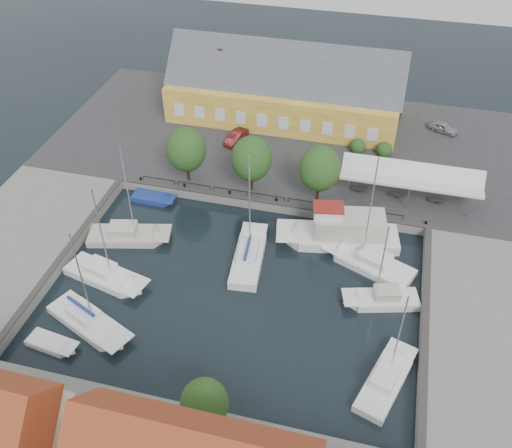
% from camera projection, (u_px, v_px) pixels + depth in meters
% --- Properties ---
extents(ground, '(140.00, 140.00, 0.00)m').
position_uv_depth(ground, '(240.00, 278.00, 51.63)').
color(ground, black).
rests_on(ground, ground).
extents(north_quay, '(56.00, 26.00, 1.00)m').
position_uv_depth(north_quay, '(291.00, 142.00, 68.40)').
color(north_quay, '#2D2D30').
rests_on(north_quay, ground).
extents(west_quay, '(12.00, 24.00, 1.00)m').
position_uv_depth(west_quay, '(10.00, 248.00, 53.97)').
color(west_quay, slate).
rests_on(west_quay, ground).
extents(east_quay, '(12.00, 24.00, 1.00)m').
position_uv_depth(east_quay, '(497.00, 339.00, 45.66)').
color(east_quay, slate).
rests_on(east_quay, ground).
extents(quay_edge_fittings, '(56.00, 24.72, 0.40)m').
position_uv_depth(quay_edge_fittings, '(253.00, 236.00, 54.47)').
color(quay_edge_fittings, '#383533').
rests_on(quay_edge_fittings, north_quay).
extents(warehouse, '(28.56, 14.00, 9.55)m').
position_uv_depth(warehouse, '(280.00, 90.00, 70.35)').
color(warehouse, gold).
rests_on(warehouse, north_quay).
extents(tent_canopy, '(14.00, 4.00, 2.83)m').
position_uv_depth(tent_canopy, '(411.00, 177.00, 57.39)').
color(tent_canopy, silver).
rests_on(tent_canopy, north_quay).
extents(quay_trees, '(18.20, 4.20, 6.30)m').
position_uv_depth(quay_trees, '(251.00, 159.00, 57.79)').
color(quay_trees, black).
rests_on(quay_trees, north_quay).
extents(car_silver, '(3.76, 2.74, 1.19)m').
position_uv_depth(car_silver, '(443.00, 128.00, 68.94)').
color(car_silver, '#A2A5AA').
rests_on(car_silver, north_quay).
extents(car_red, '(2.26, 4.07, 1.27)m').
position_uv_depth(car_red, '(236.00, 137.00, 67.19)').
color(car_red, '#581414').
rests_on(car_red, north_quay).
extents(center_sailboat, '(3.34, 8.67, 11.72)m').
position_uv_depth(center_sailboat, '(249.00, 258.00, 53.09)').
color(center_sailboat, white).
rests_on(center_sailboat, ground).
extents(trawler, '(12.24, 5.60, 5.00)m').
position_uv_depth(trawler, '(342.00, 233.00, 54.80)').
color(trawler, white).
rests_on(trawler, ground).
extents(east_boat_a, '(9.00, 6.02, 12.21)m').
position_uv_depth(east_boat_a, '(370.00, 264.00, 52.62)').
color(east_boat_a, white).
rests_on(east_boat_a, ground).
extents(east_boat_b, '(6.87, 3.82, 9.29)m').
position_uv_depth(east_boat_b, '(382.00, 301.00, 49.14)').
color(east_boat_b, white).
rests_on(east_boat_b, ground).
extents(east_boat_c, '(4.47, 7.66, 9.63)m').
position_uv_depth(east_boat_c, '(385.00, 382.00, 42.81)').
color(east_boat_c, white).
rests_on(east_boat_c, ground).
extents(west_boat_b, '(8.38, 4.54, 11.03)m').
position_uv_depth(west_boat_b, '(128.00, 237.00, 55.58)').
color(west_boat_b, '#BAB6A8').
rests_on(west_boat_b, ground).
extents(west_boat_c, '(8.40, 4.41, 10.99)m').
position_uv_depth(west_boat_c, '(105.00, 277.00, 51.38)').
color(west_boat_c, white).
rests_on(west_boat_c, ground).
extents(west_boat_d, '(8.55, 5.59, 11.17)m').
position_uv_depth(west_boat_d, '(89.00, 323.00, 47.25)').
color(west_boat_d, white).
rests_on(west_boat_d, ground).
extents(launch_sw, '(4.47, 2.17, 0.98)m').
position_uv_depth(launch_sw, '(52.00, 345.00, 45.72)').
color(launch_sw, white).
rests_on(launch_sw, ground).
extents(launch_nw, '(4.83, 2.06, 0.88)m').
position_uv_depth(launch_nw, '(153.00, 199.00, 60.50)').
color(launch_nw, navy).
rests_on(launch_nw, ground).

